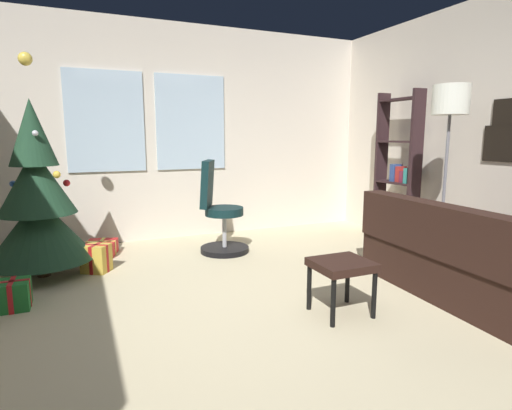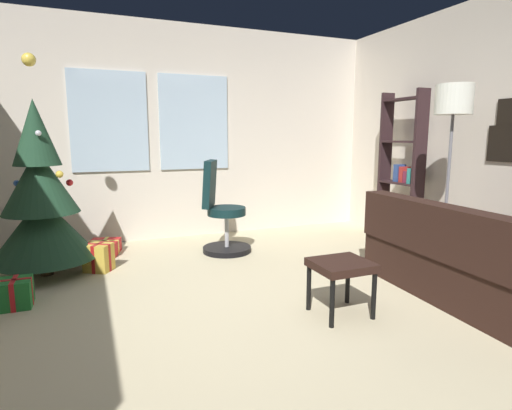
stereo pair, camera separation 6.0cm
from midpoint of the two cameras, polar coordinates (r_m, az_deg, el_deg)
name	(u,v)px [view 1 (the left image)]	position (r m, az deg, el deg)	size (l,w,h in m)	color
ground_plane	(276,327)	(3.16, 2.22, -16.43)	(5.23, 5.62, 0.10)	beige
wall_back_with_windows	(179,133)	(5.56, -10.89, 9.74)	(5.23, 0.12, 2.74)	beige
couch	(499,270)	(3.82, 30.12, -7.79)	(1.56, 2.11, 0.80)	black
footstool	(342,269)	(3.18, 11.19, -8.63)	(0.42, 0.39, 0.42)	black
holiday_tree	(38,204)	(4.40, -28.20, 0.15)	(0.96, 0.96, 2.07)	#4C331E
gift_box_red	(101,248)	(5.03, -20.91, -5.59)	(0.40, 0.43, 0.16)	red
gift_box_green	(13,295)	(3.81, -30.90, -10.60)	(0.25, 0.25, 0.23)	#1E722D
gift_box_gold	(96,258)	(4.43, -21.53, -6.86)	(0.31, 0.30, 0.28)	gold
office_chair	(219,217)	(4.77, -5.46, -1.60)	(0.59, 0.57, 1.06)	black
bookshelf	(397,178)	(5.46, 18.56, 3.54)	(0.18, 0.64, 1.87)	black
floor_lamp	(450,115)	(4.44, 24.79, 11.20)	(0.34, 0.34, 1.81)	slate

